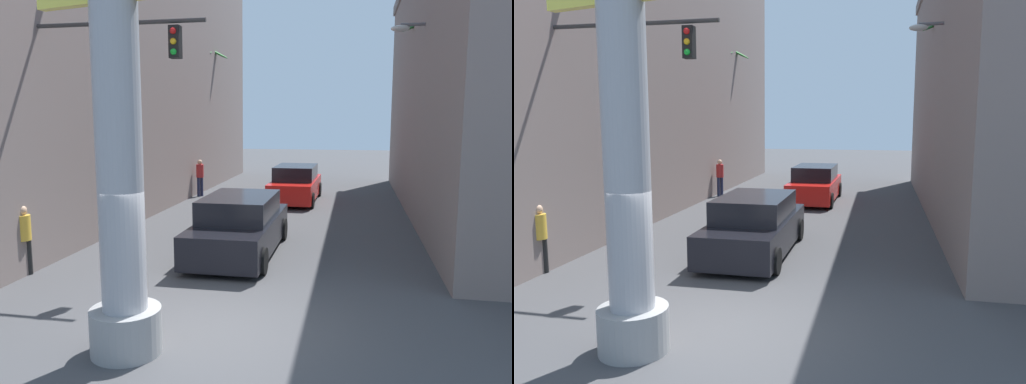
# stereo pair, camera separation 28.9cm
# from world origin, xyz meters

# --- Properties ---
(ground_plane) EXTENTS (82.50, 82.50, 0.00)m
(ground_plane) POSITION_xyz_m (0.00, 10.00, 0.00)
(ground_plane) COLOR #424244
(building_left) EXTENTS (7.45, 26.44, 13.25)m
(building_left) POSITION_xyz_m (-8.63, 11.79, 6.63)
(building_left) COLOR slate
(building_left) RESTS_ON ground
(street_lamp) EXTENTS (2.41, 0.28, 6.54)m
(street_lamp) POSITION_xyz_m (5.23, 8.69, 3.99)
(street_lamp) COLOR #59595E
(street_lamp) RESTS_ON ground
(traffic_light_mast) EXTENTS (4.75, 0.32, 5.78)m
(traffic_light_mast) POSITION_xyz_m (-4.16, 3.11, 4.06)
(traffic_light_mast) COLOR #333333
(traffic_light_mast) RESTS_ON ground
(car_lead) EXTENTS (2.02, 4.89, 1.56)m
(car_lead) POSITION_xyz_m (-0.63, 5.00, 0.74)
(car_lead) COLOR black
(car_lead) RESTS_ON ground
(car_far) EXTENTS (2.01, 4.70, 1.56)m
(car_far) POSITION_xyz_m (-0.17, 13.82, 0.74)
(car_far) COLOR black
(car_far) RESTS_ON ground
(palm_tree_mid_right) EXTENTS (3.18, 3.03, 7.48)m
(palm_tree_mid_right) POSITION_xyz_m (5.50, 12.12, 4.43)
(palm_tree_mid_right) COLOR brown
(palm_tree_mid_right) RESTS_ON ground
(palm_tree_far_left) EXTENTS (2.36, 2.34, 7.30)m
(palm_tree_far_left) POSITION_xyz_m (-5.44, 18.48, 4.36)
(palm_tree_far_left) COLOR brown
(palm_tree_far_left) RESTS_ON ground
(palm_tree_near_left) EXTENTS (3.05, 3.01, 8.00)m
(palm_tree_near_left) POSITION_xyz_m (-6.06, 3.78, 4.62)
(palm_tree_near_left) COLOR brown
(palm_tree_near_left) RESTS_ON ground
(pedestrian_curb_left) EXTENTS (0.43, 0.43, 1.63)m
(pedestrian_curb_left) POSITION_xyz_m (-5.02, 2.18, 0.95)
(pedestrian_curb_left) COLOR black
(pedestrian_curb_left) RESTS_ON ground
(pedestrian_far_left) EXTENTS (0.46, 0.46, 1.70)m
(pedestrian_far_left) POSITION_xyz_m (-4.68, 14.32, 1.00)
(pedestrian_far_left) COLOR #1E233F
(pedestrian_far_left) RESTS_ON ground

